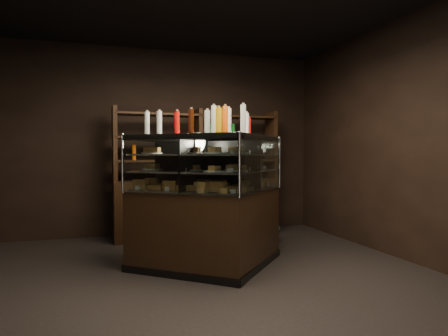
{
  "coord_description": "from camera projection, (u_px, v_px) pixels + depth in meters",
  "views": [
    {
      "loc": [
        -1.07,
        -4.04,
        1.3
      ],
      "look_at": [
        0.22,
        0.08,
        1.15
      ],
      "focal_mm": 32.0,
      "sensor_mm": 36.0,
      "label": 1
    }
  ],
  "objects": [
    {
      "name": "room_shell",
      "position": [
        207.0,
        93.0,
        4.15
      ],
      "size": [
        5.02,
        5.02,
        3.01
      ],
      "color": "black",
      "rests_on": "ground"
    },
    {
      "name": "food_display",
      "position": [
        214.0,
        170.0,
        4.5
      ],
      "size": [
        1.56,
        1.06,
        0.47
      ],
      "color": "gold",
      "rests_on": "display_case"
    },
    {
      "name": "back_shelving",
      "position": [
        198.0,
        199.0,
        6.28
      ],
      "size": [
        2.6,
        0.49,
        2.0
      ],
      "rotation": [
        0.0,
        0.0,
        0.03
      ],
      "color": "black",
      "rests_on": "ground"
    },
    {
      "name": "potted_conifer",
      "position": [
        267.0,
        210.0,
        5.94
      ],
      "size": [
        0.38,
        0.38,
        0.82
      ],
      "rotation": [
        0.0,
        0.0,
        0.28
      ],
      "color": "black",
      "rests_on": "ground"
    },
    {
      "name": "bottles_top",
      "position": [
        214.0,
        123.0,
        4.49
      ],
      "size": [
        1.38,
        0.92,
        0.3
      ],
      "color": "black",
      "rests_on": "display_case"
    },
    {
      "name": "ground",
      "position": [
        207.0,
        277.0,
        4.22
      ],
      "size": [
        5.0,
        5.0,
        0.0
      ],
      "primitive_type": "plane",
      "color": "black",
      "rests_on": "ground"
    },
    {
      "name": "display_case",
      "position": [
        214.0,
        224.0,
        4.53
      ],
      "size": [
        1.99,
        1.51,
        1.53
      ],
      "rotation": [
        0.0,
        0.0,
        0.08
      ],
      "color": "black",
      "rests_on": "ground"
    }
  ]
}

